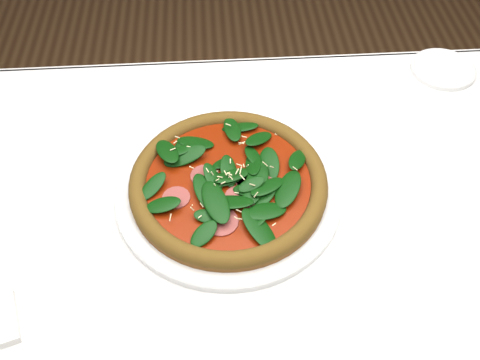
{
  "coord_description": "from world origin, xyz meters",
  "views": [
    {
      "loc": [
        -0.08,
        -0.45,
        1.4
      ],
      "look_at": [
        -0.05,
        0.08,
        0.77
      ],
      "focal_mm": 40.0,
      "sensor_mm": 36.0,
      "label": 1
    }
  ],
  "objects": [
    {
      "name": "saucer_far",
      "position": [
        0.36,
        0.34,
        0.76
      ],
      "size": [
        0.12,
        0.12,
        0.01
      ],
      "color": "silver",
      "rests_on": "dining_table"
    },
    {
      "name": "plate",
      "position": [
        -0.07,
        0.07,
        0.76
      ],
      "size": [
        0.35,
        0.35,
        0.02
      ],
      "color": "silver",
      "rests_on": "dining_table"
    },
    {
      "name": "dining_table",
      "position": [
        0.0,
        0.0,
        0.65
      ],
      "size": [
        1.21,
        0.81,
        0.75
      ],
      "color": "white",
      "rests_on": "ground"
    },
    {
      "name": "pizza",
      "position": [
        -0.07,
        0.07,
        0.78
      ],
      "size": [
        0.34,
        0.34,
        0.04
      ],
      "rotation": [
        0.0,
        0.0,
        -0.11
      ],
      "color": "brown",
      "rests_on": "plate"
    }
  ]
}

